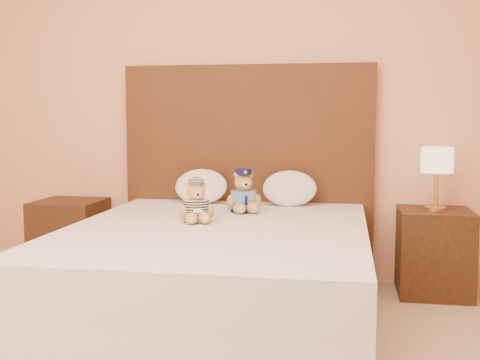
# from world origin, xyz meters

# --- Properties ---
(bed) EXTENTS (1.60, 2.00, 0.55)m
(bed) POSITION_xyz_m (0.00, 1.20, 0.28)
(bed) COLOR white
(bed) RESTS_ON ground
(headboard) EXTENTS (1.75, 0.08, 1.50)m
(headboard) POSITION_xyz_m (0.00, 2.21, 0.75)
(headboard) COLOR #462615
(headboard) RESTS_ON ground
(nightstand_left) EXTENTS (0.45, 0.45, 0.55)m
(nightstand_left) POSITION_xyz_m (-1.25, 2.00, 0.28)
(nightstand_left) COLOR #3D2413
(nightstand_left) RESTS_ON ground
(nightstand_right) EXTENTS (0.45, 0.45, 0.55)m
(nightstand_right) POSITION_xyz_m (1.25, 2.00, 0.28)
(nightstand_right) COLOR #3D2413
(nightstand_right) RESTS_ON ground
(lamp) EXTENTS (0.20, 0.20, 0.40)m
(lamp) POSITION_xyz_m (1.25, 2.00, 0.85)
(lamp) COLOR gold
(lamp) RESTS_ON nightstand_right
(teddy_police) EXTENTS (0.30, 0.29, 0.27)m
(teddy_police) POSITION_xyz_m (0.06, 1.70, 0.68)
(teddy_police) COLOR #AF7A44
(teddy_police) RESTS_ON bed
(teddy_prisoner) EXTENTS (0.27, 0.27, 0.24)m
(teddy_prisoner) POSITION_xyz_m (-0.14, 1.30, 0.67)
(teddy_prisoner) COLOR #AF7A44
(teddy_prisoner) RESTS_ON bed
(pillow_left) EXTENTS (0.36, 0.23, 0.26)m
(pillow_left) POSITION_xyz_m (-0.29, 2.03, 0.68)
(pillow_left) COLOR white
(pillow_left) RESTS_ON bed
(pillow_right) EXTENTS (0.36, 0.23, 0.25)m
(pillow_right) POSITION_xyz_m (0.31, 2.03, 0.68)
(pillow_right) COLOR white
(pillow_right) RESTS_ON bed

